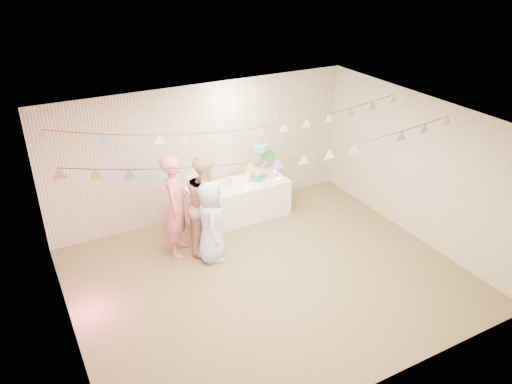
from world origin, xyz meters
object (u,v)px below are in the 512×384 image
table (238,201)px  person_adult_b (206,204)px  person_child (211,222)px  cake_stand (262,159)px  person_adult_a (176,206)px

table → person_adult_b: (-0.96, -0.72, 0.51)m
person_adult_b → person_child: (-0.06, -0.33, -0.16)m
cake_stand → person_child: cake_stand is taller
person_child → person_adult_b: bearing=10.1°
person_adult_b → table: bearing=-18.1°
table → person_child: bearing=-134.5°
cake_stand → person_adult_b: (-1.51, -0.77, -0.24)m
table → cake_stand: bearing=5.2°
person_adult_b → person_child: person_adult_b is taller
person_adult_a → cake_stand: bearing=-40.8°
person_adult_a → person_adult_b: 0.50m
cake_stand → person_adult_b: 1.71m
person_adult_b → cake_stand: bearing=-27.9°
table → person_adult_a: (-1.45, -0.59, 0.54)m
cake_stand → person_child: bearing=-145.2°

